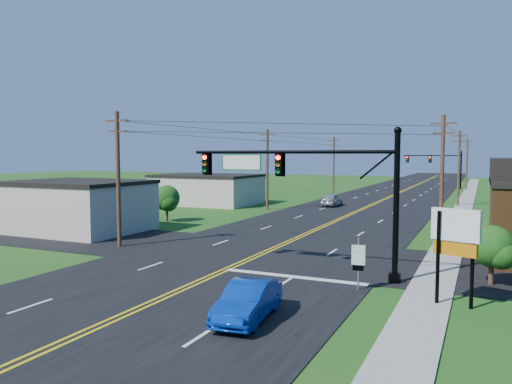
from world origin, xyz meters
The scene contains 21 objects.
ground centered at (0.00, 0.00, 0.00)m, with size 260.00×260.00×0.00m, color #174C15.
road_main centered at (0.00, 50.00, 0.02)m, with size 16.00×220.00×0.04m, color black.
road_cross centered at (0.00, 12.00, 0.02)m, with size 70.00×10.00×0.04m, color black.
sidewalk centered at (10.50, 40.00, 0.04)m, with size 2.00×160.00×0.08m, color gray.
signal_mast_main centered at (4.34, 8.00, 4.75)m, with size 11.30×0.60×7.48m.
signal_mast_far centered at (4.44, 80.00, 4.55)m, with size 10.98×0.60×7.48m.
cream_bldg_near centered at (-17.00, 14.00, 2.06)m, with size 10.20×8.20×4.10m.
cream_bldg_far centered at (-19.00, 38.00, 1.86)m, with size 12.20×9.20×3.70m.
utility_pole_left_a centered at (-9.50, 10.00, 4.72)m, with size 1.80×0.28×9.00m.
utility_pole_left_b centered at (-9.50, 35.00, 4.72)m, with size 1.80×0.28×9.00m.
utility_pole_left_c centered at (-9.50, 62.00, 4.72)m, with size 1.80×0.28×9.00m.
utility_pole_right_a centered at (9.80, 22.00, 4.72)m, with size 1.80×0.28×9.00m.
utility_pole_right_b centered at (9.80, 48.00, 4.72)m, with size 1.80×0.28×9.00m.
utility_pole_right_c centered at (9.80, 78.00, 4.72)m, with size 1.80×0.28×9.00m.
shrub_corner centered at (13.00, 9.50, 1.85)m, with size 2.00×2.00×2.86m.
tree_left centered at (-14.00, 22.00, 2.16)m, with size 2.40×2.40×3.37m.
blue_car centered at (4.71, 0.21, 0.70)m, with size 1.48×4.25×1.40m, color #0733A7.
distant_car centered at (-3.89, 41.55, 0.76)m, with size 1.79×4.45×1.52m, color #A7A8AC.
route_sign centered at (7.50, 5.94, 1.41)m, with size 0.60×0.16×2.43m.
stop_sign centered at (12.72, 14.56, 1.57)m, with size 0.76×0.21×2.18m.
pylon_sign centered at (11.59, 5.19, 2.92)m, with size 1.93×0.88×4.00m.
Camera 1 is at (12.54, -16.19, 6.16)m, focal length 35.00 mm.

